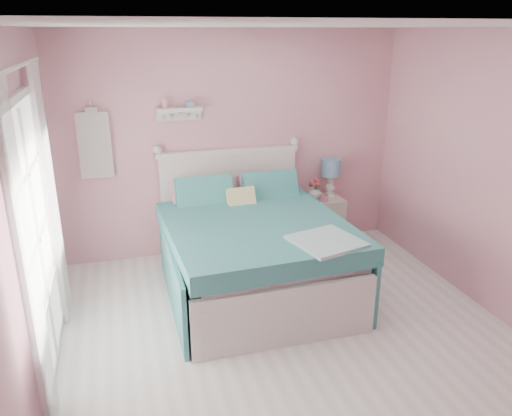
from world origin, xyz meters
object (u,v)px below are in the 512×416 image
bed (252,251)px  teacup (324,198)px  vase (315,192)px  table_lamp (331,170)px  nightstand (324,221)px

bed → teacup: size_ratio=21.43×
vase → table_lamp: bearing=11.1°
nightstand → bed: bearing=-143.7°
bed → teacup: bearing=31.5°
bed → vase: size_ratio=13.54×
nightstand → table_lamp: (0.10, 0.08, 0.63)m
nightstand → teacup: teacup is taller
teacup → table_lamp: bearing=49.6°
nightstand → teacup: bearing=-120.2°
table_lamp → teacup: bearing=-130.4°
vase → bed: bearing=-139.4°
nightstand → vase: bearing=161.8°
teacup → nightstand: bearing=59.8°
bed → vase: (1.05, 0.90, 0.27)m
bed → vase: 1.42m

